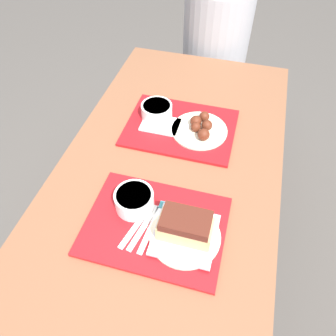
# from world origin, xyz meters

# --- Properties ---
(ground_plane) EXTENTS (12.00, 12.00, 0.00)m
(ground_plane) POSITION_xyz_m (0.00, 0.00, 0.00)
(ground_plane) COLOR #4C4742
(picnic_table) EXTENTS (0.77, 1.58, 0.74)m
(picnic_table) POSITION_xyz_m (0.00, 0.00, 0.64)
(picnic_table) COLOR brown
(picnic_table) RESTS_ON ground_plane
(picnic_bench_far) EXTENTS (0.73, 0.28, 0.45)m
(picnic_bench_far) POSITION_xyz_m (0.00, 1.01, 0.37)
(picnic_bench_far) COLOR brown
(picnic_bench_far) RESTS_ON ground_plane
(tray_near) EXTENTS (0.42, 0.31, 0.01)m
(tray_near) POSITION_xyz_m (0.02, -0.20, 0.75)
(tray_near) COLOR #B21419
(tray_near) RESTS_ON picnic_table
(tray_far) EXTENTS (0.42, 0.31, 0.01)m
(tray_far) POSITION_xyz_m (-0.01, 0.25, 0.75)
(tray_far) COLOR #B21419
(tray_far) RESTS_ON picnic_table
(bowl_coleslaw_near) EXTENTS (0.12, 0.12, 0.06)m
(bowl_coleslaw_near) POSITION_xyz_m (-0.06, -0.15, 0.78)
(bowl_coleslaw_near) COLOR white
(bowl_coleslaw_near) RESTS_ON tray_near
(brisket_sandwich_plate) EXTENTS (0.21, 0.21, 0.10)m
(brisket_sandwich_plate) POSITION_xyz_m (0.12, -0.21, 0.79)
(brisket_sandwich_plate) COLOR beige
(brisket_sandwich_plate) RESTS_ON tray_near
(plastic_fork_near) EXTENTS (0.05, 0.17, 0.00)m
(plastic_fork_near) POSITION_xyz_m (-0.01, -0.22, 0.75)
(plastic_fork_near) COLOR white
(plastic_fork_near) RESTS_ON tray_near
(plastic_knife_near) EXTENTS (0.03, 0.17, 0.00)m
(plastic_knife_near) POSITION_xyz_m (0.02, -0.22, 0.75)
(plastic_knife_near) COLOR white
(plastic_knife_near) RESTS_ON tray_near
(plastic_spoon_near) EXTENTS (0.06, 0.17, 0.00)m
(plastic_spoon_near) POSITION_xyz_m (-0.03, -0.22, 0.75)
(plastic_spoon_near) COLOR white
(plastic_spoon_near) RESTS_ON tray_near
(condiment_packet) EXTENTS (0.04, 0.03, 0.01)m
(condiment_packet) POSITION_xyz_m (0.03, -0.13, 0.75)
(condiment_packet) COLOR teal
(condiment_packet) RESTS_ON tray_near
(bowl_coleslaw_far) EXTENTS (0.12, 0.12, 0.06)m
(bowl_coleslaw_far) POSITION_xyz_m (-0.11, 0.28, 0.78)
(bowl_coleslaw_far) COLOR white
(bowl_coleslaw_far) RESTS_ON tray_far
(wings_plate_far) EXTENTS (0.21, 0.21, 0.05)m
(wings_plate_far) POSITION_xyz_m (0.07, 0.24, 0.77)
(wings_plate_far) COLOR beige
(wings_plate_far) RESTS_ON tray_far
(napkin_far) EXTENTS (0.15, 0.10, 0.01)m
(napkin_far) POSITION_xyz_m (-0.08, 0.23, 0.76)
(napkin_far) COLOR white
(napkin_far) RESTS_ON tray_far
(person_seated_across) EXTENTS (0.35, 0.35, 0.72)m
(person_seated_across) POSITION_xyz_m (0.00, 1.01, 0.75)
(person_seated_across) COLOR #9E9EA3
(person_seated_across) RESTS_ON picnic_bench_far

